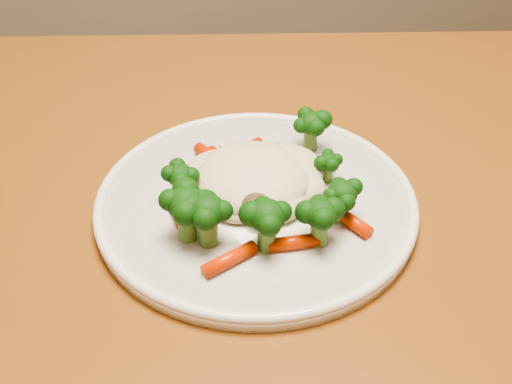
% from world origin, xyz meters
% --- Properties ---
extents(dining_table, '(1.34, 1.01, 0.75)m').
position_xyz_m(dining_table, '(-0.28, -0.05, 0.65)').
color(dining_table, brown).
rests_on(dining_table, ground).
extents(plate, '(0.29, 0.29, 0.01)m').
position_xyz_m(plate, '(-0.18, -0.04, 0.76)').
color(plate, white).
rests_on(plate, dining_table).
extents(meal, '(0.19, 0.19, 0.05)m').
position_xyz_m(meal, '(-0.19, -0.05, 0.78)').
color(meal, beige).
rests_on(meal, plate).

